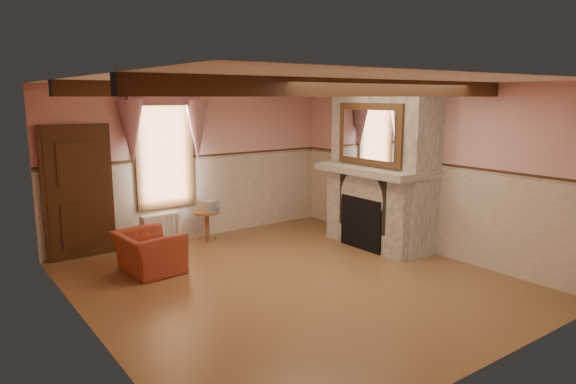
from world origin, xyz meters
TOP-DOWN VIEW (x-y plane):
  - floor at (0.00, 0.00)m, footprint 5.50×6.00m
  - ceiling at (0.00, 0.00)m, footprint 5.50×6.00m
  - wall_back at (0.00, 3.00)m, footprint 5.50×0.02m
  - wall_front at (0.00, -3.00)m, footprint 5.50×0.02m
  - wall_left at (-2.75, 0.00)m, footprint 0.02×6.00m
  - wall_right at (2.75, 0.00)m, footprint 0.02×6.00m
  - wainscot at (0.00, 0.00)m, footprint 5.50×6.00m
  - chair_rail at (0.00, 0.00)m, footprint 5.50×6.00m
  - firebox at (2.00, 0.60)m, footprint 0.20×0.95m
  - armchair at (-1.49, 1.59)m, footprint 0.91×1.02m
  - side_table at (0.01, 2.63)m, footprint 0.58×0.58m
  - book_stack at (0.04, 2.61)m, footprint 0.34×0.38m
  - radiator at (-0.84, 2.70)m, footprint 0.72×0.28m
  - bowl at (2.24, 0.60)m, footprint 0.38×0.38m
  - mantel_clock at (2.24, 1.11)m, footprint 0.14×0.24m
  - oil_lamp at (2.24, 1.06)m, footprint 0.11×0.11m
  - candle_red at (2.24, -0.13)m, footprint 0.06×0.06m
  - jar_yellow at (2.24, 0.16)m, footprint 0.06×0.06m
  - fireplace at (2.42, 0.60)m, footprint 0.85×2.00m
  - mantel at (2.24, 0.60)m, footprint 1.05×2.05m
  - overmantel_mirror at (2.06, 0.60)m, footprint 0.06×1.44m
  - door at (-2.10, 2.94)m, footprint 1.10×0.10m
  - window at (-0.60, 2.97)m, footprint 1.06×0.08m
  - window_drapes at (-0.60, 2.88)m, footprint 1.30×0.14m
  - ceiling_beam_front at (0.00, -1.20)m, footprint 5.50×0.18m
  - ceiling_beam_back at (0.00, 1.20)m, footprint 5.50×0.18m

SIDE VIEW (x-z plane):
  - floor at x=0.00m, z-range -0.01..0.01m
  - side_table at x=0.01m, z-range 0.00..0.55m
  - radiator at x=-0.84m, z-range 0.00..0.60m
  - armchair at x=-1.49m, z-range 0.00..0.62m
  - firebox at x=2.00m, z-range 0.00..0.90m
  - book_stack at x=0.04m, z-range 0.55..0.75m
  - wainscot at x=0.00m, z-range 0.00..1.50m
  - door at x=-2.10m, z-range 0.00..2.10m
  - mantel at x=2.24m, z-range 1.30..1.42m
  - wall_back at x=0.00m, z-range 0.00..2.80m
  - wall_front at x=0.00m, z-range 0.00..2.80m
  - wall_left at x=-2.75m, z-range 0.00..2.80m
  - wall_right at x=2.75m, z-range 0.00..2.80m
  - fireplace at x=2.42m, z-range 0.00..2.80m
  - bowl at x=2.24m, z-range 1.42..1.51m
  - jar_yellow at x=2.24m, z-range 1.42..1.54m
  - chair_rail at x=0.00m, z-range 1.46..1.54m
  - candle_red at x=2.24m, z-range 1.42..1.58m
  - mantel_clock at x=2.24m, z-range 1.42..1.62m
  - oil_lamp at x=2.24m, z-range 1.42..1.70m
  - window at x=-0.60m, z-range 0.64..2.66m
  - overmantel_mirror at x=2.06m, z-range 1.45..2.49m
  - window_drapes at x=-0.60m, z-range 1.55..2.95m
  - ceiling_beam_front at x=0.00m, z-range 2.60..2.80m
  - ceiling_beam_back at x=0.00m, z-range 2.60..2.80m
  - ceiling at x=0.00m, z-range 2.79..2.80m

